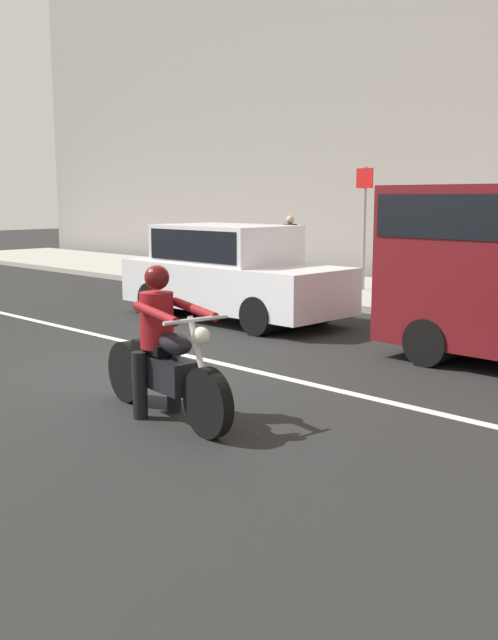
% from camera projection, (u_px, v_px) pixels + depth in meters
% --- Properties ---
extents(ground_plane, '(80.00, 80.00, 0.00)m').
position_uv_depth(ground_plane, '(150.00, 370.00, 9.37)').
color(ground_plane, black).
extents(sidewalk_slab, '(40.00, 4.40, 0.14)m').
position_uv_depth(sidewalk_slab, '(457.00, 302.00, 14.98)').
color(sidewalk_slab, '#A8A399').
rests_on(sidewalk_slab, ground_plane).
extents(lane_marking_stripe, '(18.00, 0.14, 0.01)m').
position_uv_depth(lane_marking_stripe, '(252.00, 371.00, 9.33)').
color(lane_marking_stripe, silver).
rests_on(lane_marking_stripe, ground_plane).
extents(motorcycle_with_rider_crimson, '(2.20, 0.73, 1.55)m').
position_uv_depth(motorcycle_with_rider_crimson, '(163.00, 356.00, 7.24)').
color(motorcycle_with_rider_crimson, black).
rests_on(motorcycle_with_rider_crimson, ground_plane).
extents(parked_sedan_white, '(4.41, 1.82, 1.72)m').
position_uv_depth(parked_sedan_white, '(231.00, 272.00, 13.16)').
color(parked_sedan_white, silver).
rests_on(parked_sedan_white, ground_plane).
extents(street_sign_post, '(0.44, 0.08, 2.75)m').
position_uv_depth(street_sign_post, '(364.00, 216.00, 16.27)').
color(street_sign_post, gray).
rests_on(street_sign_post, sidewalk_slab).
extents(pedestrian_bystander, '(0.34, 0.34, 1.62)m').
position_uv_depth(pedestrian_bystander, '(290.00, 243.00, 18.38)').
color(pedestrian_bystander, black).
rests_on(pedestrian_bystander, sidewalk_slab).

